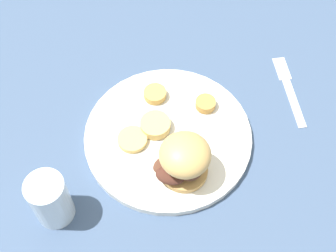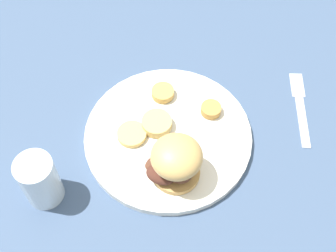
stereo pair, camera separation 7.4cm
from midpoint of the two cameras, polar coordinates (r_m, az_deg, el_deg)
The scene contains 9 objects.
ground_plane at distance 0.83m, azimuth 2.54°, elevation -1.70°, with size 4.00×4.00×0.00m, color #3D5170.
dinner_plate at distance 0.82m, azimuth 2.56°, elevation -1.39°, with size 0.29×0.29×0.02m.
sandwich at distance 0.74m, azimuth 3.75°, elevation -4.49°, with size 0.11×0.09×0.08m.
potato_round_0 at distance 0.81m, azimuth -1.85°, elevation -1.19°, with size 0.05×0.05×0.01m, color #DBB766.
potato_round_1 at distance 0.85m, azimuth 1.83°, elevation 3.91°, with size 0.04×0.04×0.01m, color tan.
potato_round_2 at distance 0.84m, azimuth 7.76°, elevation 1.85°, with size 0.04×0.04×0.01m, color #BC8942.
potato_round_3 at distance 0.81m, azimuth 1.22°, elevation 0.16°, with size 0.05×0.05×0.02m, color #DBB766.
fork at distance 0.91m, azimuth 18.12°, elevation 2.04°, with size 0.14×0.12×0.00m.
drinking_glass at distance 0.75m, azimuth -12.70°, elevation -6.70°, with size 0.06×0.06×0.10m.
Camera 2 is at (0.33, 0.27, 0.71)m, focal length 50.00 mm.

